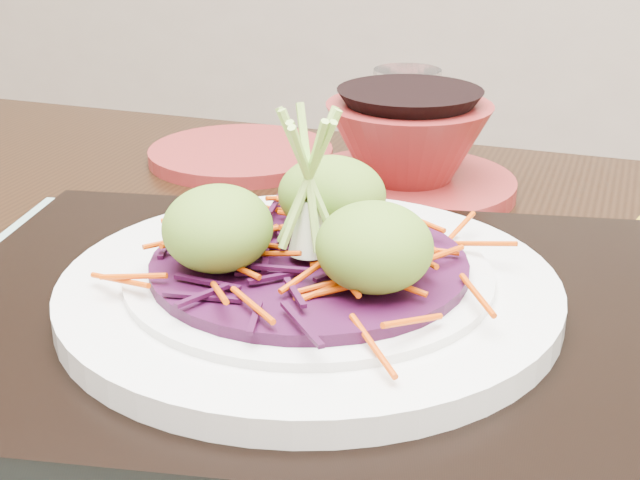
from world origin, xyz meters
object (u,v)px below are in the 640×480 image
(terracotta_side_plate, at_px, (241,154))
(terracotta_bowl_set, at_px, (408,154))
(white_plate, at_px, (309,287))
(water_glass, at_px, (406,117))
(dining_table, at_px, (350,452))
(serving_tray, at_px, (309,317))

(terracotta_side_plate, xyz_separation_m, terracotta_bowl_set, (0.16, -0.04, 0.03))
(white_plate, relative_size, terracotta_side_plate, 1.64)
(water_glass, bearing_deg, terracotta_side_plate, -165.04)
(water_glass, xyz_separation_m, terracotta_bowl_set, (0.02, -0.08, -0.01))
(white_plate, xyz_separation_m, water_glass, (-0.02, 0.34, 0.01))
(dining_table, xyz_separation_m, terracotta_bowl_set, (-0.02, 0.23, 0.13))
(serving_tray, xyz_separation_m, water_glass, (-0.02, 0.34, 0.03))
(terracotta_bowl_set, bearing_deg, dining_table, -85.84)
(terracotta_side_plate, xyz_separation_m, water_glass, (0.15, 0.04, 0.04))
(serving_tray, distance_m, terracotta_bowl_set, 0.26)
(water_glass, bearing_deg, white_plate, -86.68)
(white_plate, height_order, terracotta_bowl_set, terracotta_bowl_set)
(serving_tray, height_order, white_plate, white_plate)
(water_glass, distance_m, terracotta_bowl_set, 0.08)
(dining_table, height_order, terracotta_bowl_set, terracotta_bowl_set)
(white_plate, xyz_separation_m, terracotta_bowl_set, (-0.00, 0.26, 0.00))
(terracotta_side_plate, bearing_deg, serving_tray, -61.50)
(terracotta_side_plate, bearing_deg, dining_table, -56.34)
(dining_table, xyz_separation_m, water_glass, (-0.04, 0.31, 0.14))
(water_glass, height_order, terracotta_bowl_set, water_glass)
(terracotta_side_plate, distance_m, terracotta_bowl_set, 0.17)
(serving_tray, xyz_separation_m, terracotta_bowl_set, (-0.00, 0.26, 0.02))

